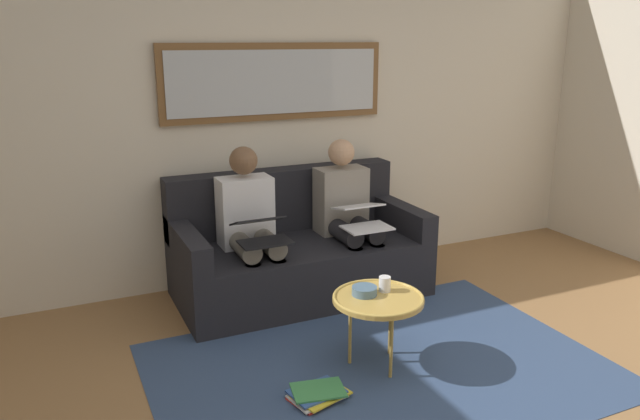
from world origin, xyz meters
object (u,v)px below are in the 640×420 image
Objects in this scene: laptop_white at (362,216)px; laptop_black at (261,230)px; cup at (385,284)px; bowl at (364,291)px; coffee_table at (378,300)px; person_left at (347,211)px; person_right at (250,223)px; magazine_stack at (318,394)px; couch at (297,252)px; framed_mirror at (275,82)px.

laptop_white is 1.05× the size of laptop_black.
bowl is at bearing -0.86° from cup.
person_left is at bearing -108.52° from coffee_table.
person_left is 3.16× the size of laptop_black.
person_right is at bearing -73.16° from bowl.
laptop_white is at bearing -127.90° from magazine_stack.
cup is at bearing 179.14° from bowl.
person_right is (0.77, -0.24, -0.03)m from laptop_white.
couch reaches higher than coffee_table.
framed_mirror reaches higher than cup.
person_left is 1.00× the size of person_right.
person_left reaches higher than bowl.
bowl is at bearing 67.92° from person_left.
person_left is 3.02× the size of laptop_white.
bowl is (0.06, -0.06, 0.04)m from coffee_table.
laptop_white is at bearing -112.96° from coffee_table.
laptop_white is (-0.31, -0.85, 0.16)m from cup.
bowl is 0.64m from magazine_stack.
couch is 0.58m from laptop_black.
person_right reaches higher than couch.
person_right is at bearing -71.53° from coffee_table.
laptop_black is at bearing -94.15° from magazine_stack.
person_left reaches higher than cup.
person_right is at bearing -90.00° from laptop_black.
laptop_black is (0.77, 0.24, 0.02)m from person_left.
coffee_table is at bearing 112.83° from laptop_black.
coffee_table is 0.46× the size of person_right.
framed_mirror is 1.96m from coffee_table.
couch reaches higher than laptop_black.
framed_mirror is at bearing -90.00° from couch.
laptop_black is (0.38, 0.69, -0.92)m from framed_mirror.
person_left is 1.68m from magazine_stack.
person_right is (0.46, -1.09, 0.13)m from cup.
person_left is (-0.38, 0.07, 0.30)m from couch.
framed_mirror is at bearing -130.06° from person_right.
framed_mirror is at bearing -61.13° from laptop_white.
couch is at bearing 90.00° from framed_mirror.
laptop_white reaches higher than bowl.
framed_mirror is at bearing -87.11° from cup.
coffee_table is (0.00, 1.22, 0.10)m from couch.
framed_mirror is 2.39m from magazine_stack.
bowl is at bearing 111.17° from laptop_black.
cup is at bearing 92.89° from framed_mirror.
laptop_white reaches higher than coffee_table.
framed_mirror is at bearing -118.96° from laptop_black.
person_left is at bearing -90.00° from laptop_white.
magazine_stack is (0.46, 1.79, -1.52)m from framed_mirror.
cup reaches higher than magazine_stack.
couch is at bearing -108.35° from magazine_stack.
bowl is 0.39× the size of laptop_white.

